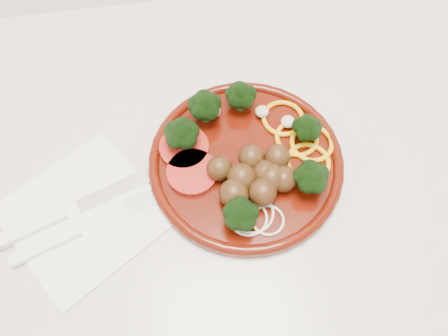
{
  "coord_description": "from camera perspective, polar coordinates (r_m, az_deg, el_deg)",
  "views": [
    {
      "loc": [
        0.21,
        1.42,
        1.4
      ],
      "look_at": [
        0.25,
        1.67,
        0.92
      ],
      "focal_mm": 35.0,
      "sensor_mm": 36.0,
      "label": 1
    }
  ],
  "objects": [
    {
      "name": "counter",
      "position": [
        1.01,
        -14.96,
        -12.94
      ],
      "size": [
        2.4,
        0.6,
        0.9
      ],
      "color": "beige",
      "rests_on": "ground"
    },
    {
      "name": "plate",
      "position": [
        0.55,
        3.12,
        1.16
      ],
      "size": [
        0.25,
        0.25,
        0.06
      ],
      "rotation": [
        0.0,
        0.0,
        -0.09
      ],
      "color": "#3D0B04",
      "rests_on": "counter"
    },
    {
      "name": "napkin",
      "position": [
        0.56,
        -17.78,
        -5.79
      ],
      "size": [
        0.23,
        0.23,
        0.0
      ],
      "primitive_type": "cube",
      "rotation": [
        0.0,
        0.0,
        0.57
      ],
      "color": "white",
      "rests_on": "counter"
    },
    {
      "name": "knife",
      "position": [
        0.56,
        -20.61,
        -5.72
      ],
      "size": [
        0.22,
        0.09,
        0.01
      ],
      "rotation": [
        0.0,
        0.0,
        0.33
      ],
      "color": "silver",
      "rests_on": "napkin"
    },
    {
      "name": "fork",
      "position": [
        0.55,
        -20.03,
        -8.4
      ],
      "size": [
        0.19,
        0.08,
        0.01
      ],
      "rotation": [
        0.0,
        0.0,
        0.33
      ],
      "color": "white",
      "rests_on": "napkin"
    }
  ]
}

